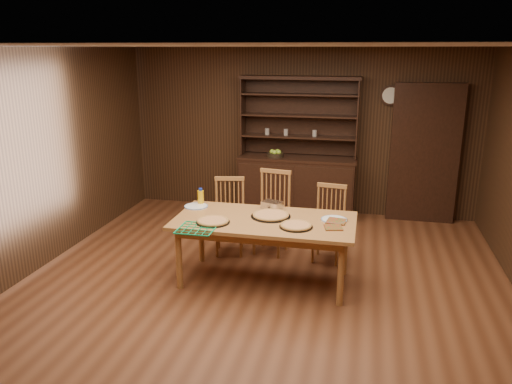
% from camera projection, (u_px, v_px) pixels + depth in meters
% --- Properties ---
extents(floor, '(6.00, 6.00, 0.00)m').
position_uv_depth(floor, '(260.00, 292.00, 5.49)').
color(floor, brown).
rests_on(floor, ground).
extents(room_shell, '(6.00, 6.00, 6.00)m').
position_uv_depth(room_shell, '(260.00, 151.00, 5.05)').
color(room_shell, silver).
rests_on(room_shell, floor).
extents(china_hutch, '(1.84, 0.52, 2.17)m').
position_uv_depth(china_hutch, '(297.00, 178.00, 7.90)').
color(china_hutch, black).
rests_on(china_hutch, floor).
extents(doorway, '(1.00, 0.18, 2.10)m').
position_uv_depth(doorway, '(424.00, 154.00, 7.51)').
color(doorway, black).
rests_on(doorway, floor).
extents(wall_clock, '(0.30, 0.05, 0.30)m').
position_uv_depth(wall_clock, '(390.00, 95.00, 7.44)').
color(wall_clock, black).
rests_on(wall_clock, room_shell).
extents(dining_table, '(2.00, 1.00, 0.75)m').
position_uv_depth(dining_table, '(264.00, 226.00, 5.56)').
color(dining_table, '#A27638').
rests_on(dining_table, floor).
extents(chair_left, '(0.48, 0.46, 0.99)m').
position_uv_depth(chair_left, '(230.00, 213.00, 6.46)').
color(chair_left, '#A57038').
rests_on(chair_left, floor).
extents(chair_center, '(0.50, 0.48, 1.07)m').
position_uv_depth(chair_center, '(273.00, 209.00, 6.48)').
color(chair_center, '#A57038').
rests_on(chair_center, floor).
extents(chair_right, '(0.44, 0.42, 0.96)m').
position_uv_depth(chair_right, '(329.00, 220.00, 6.23)').
color(chair_right, '#A57038').
rests_on(chair_right, floor).
extents(pizza_left, '(0.37, 0.37, 0.04)m').
position_uv_depth(pizza_left, '(213.00, 221.00, 5.43)').
color(pizza_left, black).
rests_on(pizza_left, dining_table).
extents(pizza_right, '(0.36, 0.36, 0.04)m').
position_uv_depth(pizza_right, '(296.00, 226.00, 5.29)').
color(pizza_right, black).
rests_on(pizza_right, dining_table).
extents(pizza_center, '(0.45, 0.45, 0.04)m').
position_uv_depth(pizza_center, '(271.00, 215.00, 5.62)').
color(pizza_center, black).
rests_on(pizza_center, dining_table).
extents(cooling_rack, '(0.47, 0.47, 0.02)m').
position_uv_depth(cooling_rack, '(197.00, 228.00, 5.24)').
color(cooling_rack, '#0CA258').
rests_on(cooling_rack, dining_table).
extents(plate_left, '(0.28, 0.28, 0.02)m').
position_uv_depth(plate_left, '(196.00, 206.00, 5.97)').
color(plate_left, white).
rests_on(plate_left, dining_table).
extents(plate_right, '(0.29, 0.29, 0.02)m').
position_uv_depth(plate_right, '(334.00, 220.00, 5.50)').
color(plate_right, white).
rests_on(plate_right, dining_table).
extents(foil_dish, '(0.26, 0.23, 0.09)m').
position_uv_depth(foil_dish, '(272.00, 205.00, 5.89)').
color(foil_dish, white).
rests_on(foil_dish, dining_table).
extents(juice_bottle, '(0.07, 0.07, 0.20)m').
position_uv_depth(juice_bottle, '(201.00, 197.00, 6.05)').
color(juice_bottle, yellow).
rests_on(juice_bottle, dining_table).
extents(pot_holder_a, '(0.22, 0.22, 0.01)m').
position_uv_depth(pot_holder_a, '(333.00, 227.00, 5.27)').
color(pot_holder_a, '#B41614').
rests_on(pot_holder_a, dining_table).
extents(pot_holder_b, '(0.23, 0.23, 0.02)m').
position_uv_depth(pot_holder_b, '(336.00, 221.00, 5.45)').
color(pot_holder_b, '#B41614').
rests_on(pot_holder_b, dining_table).
extents(fruit_bowl, '(0.26, 0.26, 0.12)m').
position_uv_depth(fruit_bowl, '(275.00, 154.00, 7.80)').
color(fruit_bowl, black).
rests_on(fruit_bowl, china_hutch).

